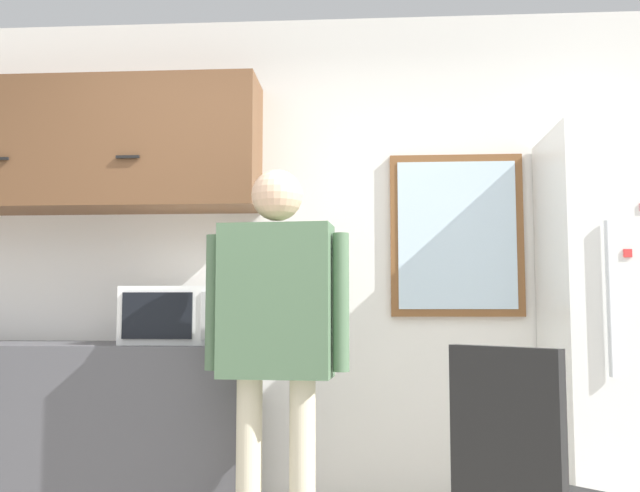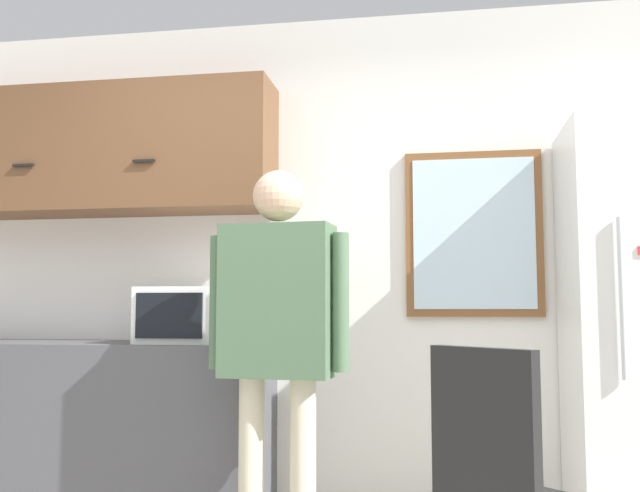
{
  "view_description": "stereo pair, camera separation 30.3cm",
  "coord_description": "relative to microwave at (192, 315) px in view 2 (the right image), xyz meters",
  "views": [
    {
      "loc": [
        0.32,
        -1.99,
        1.07
      ],
      "look_at": [
        0.12,
        1.02,
        1.35
      ],
      "focal_mm": 40.0,
      "sensor_mm": 36.0,
      "label": 1
    },
    {
      "loc": [
        0.62,
        -1.95,
        1.07
      ],
      "look_at": [
        0.12,
        1.02,
        1.35
      ],
      "focal_mm": 40.0,
      "sensor_mm": 36.0,
      "label": 2
    }
  ],
  "objects": [
    {
      "name": "back_wall",
      "position": [
        0.62,
        0.35,
        0.3
      ],
      "size": [
        6.0,
        0.06,
        2.7
      ],
      "color": "white",
      "rests_on": "ground_plane"
    },
    {
      "name": "counter",
      "position": [
        -0.6,
        0.02,
        -0.6
      ],
      "size": [
        1.95,
        0.61,
        0.91
      ],
      "color": "#4C4C51",
      "rests_on": "ground_plane"
    },
    {
      "name": "upper_cabinets",
      "position": [
        -0.6,
        0.14,
        0.9
      ],
      "size": [
        1.95,
        0.38,
        0.69
      ],
      "color": "brown"
    },
    {
      "name": "microwave",
      "position": [
        0.0,
        0.0,
        0.0
      ],
      "size": [
        0.48,
        0.43,
        0.28
      ],
      "color": "white",
      "rests_on": "counter"
    },
    {
      "name": "person",
      "position": [
        0.56,
        -0.49,
        -0.02
      ],
      "size": [
        0.62,
        0.26,
        1.68
      ],
      "rotation": [
        0.0,
        0.0,
        -0.08
      ],
      "color": "beige",
      "rests_on": "ground_plane"
    },
    {
      "name": "chair",
      "position": [
        1.45,
        -1.17,
        -0.52
      ],
      "size": [
        0.61,
        0.61,
        0.96
      ],
      "rotation": [
        0.0,
        0.0,
        2.37
      ],
      "color": "black",
      "rests_on": "ground_plane"
    },
    {
      "name": "window",
      "position": [
        1.43,
        0.31,
        0.43
      ],
      "size": [
        0.71,
        0.05,
        0.87
      ],
      "color": "brown"
    }
  ]
}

